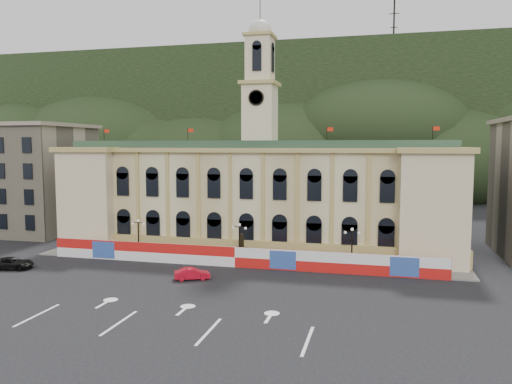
% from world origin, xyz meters
% --- Properties ---
extents(ground, '(260.00, 260.00, 0.00)m').
position_xyz_m(ground, '(0.00, 0.00, 0.00)').
color(ground, black).
rests_on(ground, ground).
extents(lane_markings, '(26.00, 10.00, 0.02)m').
position_xyz_m(lane_markings, '(0.00, -5.00, 0.00)').
color(lane_markings, white).
rests_on(lane_markings, ground).
extents(hill_ridge, '(230.00, 80.00, 64.00)m').
position_xyz_m(hill_ridge, '(0.03, 121.99, 19.48)').
color(hill_ridge, black).
rests_on(hill_ridge, ground).
extents(city_hall, '(56.20, 17.60, 37.10)m').
position_xyz_m(city_hall, '(0.00, 27.63, 7.85)').
color(city_hall, beige).
rests_on(city_hall, ground).
extents(side_building_left, '(21.00, 17.00, 18.60)m').
position_xyz_m(side_building_left, '(-43.00, 30.93, 9.33)').
color(side_building_left, tan).
rests_on(side_building_left, ground).
extents(hoarding_fence, '(50.00, 0.44, 2.50)m').
position_xyz_m(hoarding_fence, '(0.06, 15.07, 1.25)').
color(hoarding_fence, red).
rests_on(hoarding_fence, ground).
extents(pavement, '(56.00, 5.50, 0.16)m').
position_xyz_m(pavement, '(0.00, 17.75, 0.08)').
color(pavement, slate).
rests_on(pavement, ground).
extents(statue, '(1.40, 1.40, 3.72)m').
position_xyz_m(statue, '(0.00, 18.00, 1.19)').
color(statue, '#595651').
rests_on(statue, ground).
extents(lamp_left, '(1.96, 0.44, 5.15)m').
position_xyz_m(lamp_left, '(-14.00, 17.00, 3.07)').
color(lamp_left, black).
rests_on(lamp_left, ground).
extents(lamp_center, '(1.96, 0.44, 5.15)m').
position_xyz_m(lamp_center, '(0.00, 17.00, 3.07)').
color(lamp_center, black).
rests_on(lamp_center, ground).
extents(lamp_right, '(1.96, 0.44, 5.15)m').
position_xyz_m(lamp_right, '(14.00, 17.00, 3.07)').
color(lamp_right, black).
rests_on(lamp_right, ground).
extents(red_sedan, '(4.42, 5.03, 1.31)m').
position_xyz_m(red_sedan, '(-3.01, 8.34, 0.65)').
color(red_sedan, red).
rests_on(red_sedan, ground).
extents(black_suv, '(4.58, 6.14, 1.42)m').
position_xyz_m(black_suv, '(-25.99, 7.50, 0.71)').
color(black_suv, black).
rests_on(black_suv, ground).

